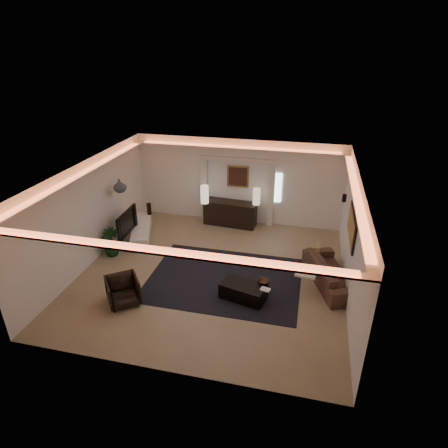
% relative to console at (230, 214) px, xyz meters
% --- Properties ---
extents(floor, '(7.00, 7.00, 0.00)m').
position_rel_console_xyz_m(floor, '(0.18, -3.12, -0.40)').
color(floor, tan).
rests_on(floor, ground).
extents(ceiling, '(7.00, 7.00, 0.00)m').
position_rel_console_xyz_m(ceiling, '(0.18, -3.12, 2.50)').
color(ceiling, white).
rests_on(ceiling, ground).
extents(wall_back, '(7.00, 0.00, 7.00)m').
position_rel_console_xyz_m(wall_back, '(0.18, 0.38, 1.05)').
color(wall_back, white).
rests_on(wall_back, ground).
extents(wall_front, '(7.00, 0.00, 7.00)m').
position_rel_console_xyz_m(wall_front, '(0.18, -6.62, 1.05)').
color(wall_front, white).
rests_on(wall_front, ground).
extents(wall_left, '(0.00, 7.00, 7.00)m').
position_rel_console_xyz_m(wall_left, '(-3.32, -3.12, 1.05)').
color(wall_left, white).
rests_on(wall_left, ground).
extents(wall_right, '(0.00, 7.00, 7.00)m').
position_rel_console_xyz_m(wall_right, '(3.68, -3.12, 1.05)').
color(wall_right, white).
rests_on(wall_right, ground).
extents(cove_soffit, '(7.00, 7.00, 0.04)m').
position_rel_console_xyz_m(cove_soffit, '(0.18, -3.12, 2.22)').
color(cove_soffit, silver).
rests_on(cove_soffit, ceiling).
extents(daylight_slit, '(0.25, 0.03, 1.00)m').
position_rel_console_xyz_m(daylight_slit, '(1.53, 0.36, 0.95)').
color(daylight_slit, white).
rests_on(daylight_slit, wall_back).
extents(area_rug, '(4.00, 3.00, 0.01)m').
position_rel_console_xyz_m(area_rug, '(0.58, -3.32, -0.39)').
color(area_rug, black).
rests_on(area_rug, ground).
extents(pilaster_left, '(0.22, 0.20, 2.20)m').
position_rel_console_xyz_m(pilaster_left, '(-0.97, 0.28, 0.70)').
color(pilaster_left, silver).
rests_on(pilaster_left, ground).
extents(pilaster_right, '(0.22, 0.20, 2.20)m').
position_rel_console_xyz_m(pilaster_right, '(1.33, 0.28, 0.70)').
color(pilaster_right, silver).
rests_on(pilaster_right, ground).
extents(alcove_header, '(2.52, 0.20, 0.12)m').
position_rel_console_xyz_m(alcove_header, '(0.18, 0.28, 1.85)').
color(alcove_header, silver).
rests_on(alcove_header, wall_back).
extents(painting_frame, '(0.74, 0.04, 0.74)m').
position_rel_console_xyz_m(painting_frame, '(0.18, 0.35, 1.25)').
color(painting_frame, tan).
rests_on(painting_frame, wall_back).
extents(painting_canvas, '(0.62, 0.02, 0.62)m').
position_rel_console_xyz_m(painting_canvas, '(0.18, 0.32, 1.25)').
color(painting_canvas, '#4C2D1E').
rests_on(painting_canvas, wall_back).
extents(art_panel_frame, '(0.04, 1.64, 0.74)m').
position_rel_console_xyz_m(art_panel_frame, '(3.65, -2.82, 1.30)').
color(art_panel_frame, black).
rests_on(art_panel_frame, wall_right).
extents(art_panel_gold, '(0.02, 1.50, 0.62)m').
position_rel_console_xyz_m(art_panel_gold, '(3.62, -2.82, 1.30)').
color(art_panel_gold, tan).
rests_on(art_panel_gold, wall_right).
extents(wall_sconce, '(0.12, 0.12, 0.22)m').
position_rel_console_xyz_m(wall_sconce, '(3.56, -0.92, 1.28)').
color(wall_sconce, black).
rests_on(wall_sconce, wall_right).
extents(wall_niche, '(0.10, 0.55, 0.04)m').
position_rel_console_xyz_m(wall_niche, '(-3.26, -1.72, 1.25)').
color(wall_niche, silver).
rests_on(wall_niche, wall_left).
extents(console, '(1.82, 0.70, 0.89)m').
position_rel_console_xyz_m(console, '(0.00, 0.00, 0.00)').
color(console, '#2F241D').
rests_on(console, ground).
extents(lamp_left, '(0.33, 0.33, 0.60)m').
position_rel_console_xyz_m(lamp_left, '(-0.82, -0.28, 0.69)').
color(lamp_left, '#F5E0C3').
rests_on(lamp_left, console).
extents(lamp_right, '(0.29, 0.29, 0.55)m').
position_rel_console_xyz_m(lamp_right, '(0.89, 0.00, 0.69)').
color(lamp_right, beige).
rests_on(lamp_right, console).
extents(media_ledge, '(1.20, 2.13, 0.39)m').
position_rel_console_xyz_m(media_ledge, '(-2.59, -1.56, -0.17)').
color(media_ledge, white).
rests_on(media_ledge, ground).
extents(tv, '(1.30, 0.23, 0.75)m').
position_rel_console_xyz_m(tv, '(-2.85, -2.20, 0.42)').
color(tv, black).
rests_on(tv, media_ledge).
extents(figurine, '(0.15, 0.15, 0.40)m').
position_rel_console_xyz_m(figurine, '(-2.66, -0.70, 0.24)').
color(figurine, black).
rests_on(figurine, media_ledge).
extents(ginger_jar, '(0.40, 0.40, 0.40)m').
position_rel_console_xyz_m(ginger_jar, '(-2.95, -1.94, 1.47)').
color(ginger_jar, slate).
rests_on(ginger_jar, wall_niche).
extents(plant, '(0.63, 0.63, 0.84)m').
position_rel_console_xyz_m(plant, '(-2.97, -2.83, 0.02)').
color(plant, black).
rests_on(plant, ground).
extents(sofa, '(2.35, 1.58, 0.64)m').
position_rel_console_xyz_m(sofa, '(3.33, -2.84, -0.08)').
color(sofa, '#2F1D17').
rests_on(sofa, ground).
extents(throw_blanket, '(0.55, 0.47, 0.05)m').
position_rel_console_xyz_m(throw_blanket, '(2.67, -3.38, 0.15)').
color(throw_blanket, beige).
rests_on(throw_blanket, sofa).
extents(throw_pillow, '(0.16, 0.43, 0.42)m').
position_rel_console_xyz_m(throw_pillow, '(2.94, -2.19, 0.15)').
color(throw_pillow, tan).
rests_on(throw_pillow, sofa).
extents(coffee_table, '(1.20, 0.84, 0.41)m').
position_rel_console_xyz_m(coffee_table, '(1.22, -4.01, -0.20)').
color(coffee_table, black).
rests_on(coffee_table, ground).
extents(bowl, '(0.35, 0.35, 0.07)m').
position_rel_console_xyz_m(bowl, '(1.67, -3.81, 0.05)').
color(bowl, '#342314').
rests_on(bowl, coffee_table).
extents(magazine, '(0.26, 0.21, 0.03)m').
position_rel_console_xyz_m(magazine, '(1.76, -4.11, 0.02)').
color(magazine, white).
rests_on(magazine, coffee_table).
extents(armchair, '(1.04, 1.05, 0.69)m').
position_rel_console_xyz_m(armchair, '(-1.57, -4.85, -0.06)').
color(armchair, black).
rests_on(armchair, ground).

